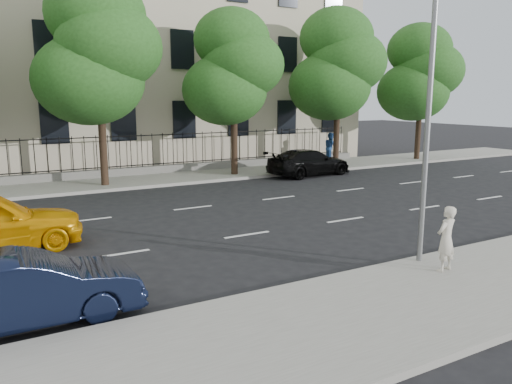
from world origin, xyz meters
TOP-DOWN VIEW (x-y plane):
  - ground at (0.00, 0.00)m, footprint 120.00×120.00m
  - near_sidewalk at (0.00, -4.00)m, footprint 60.00×4.00m
  - far_sidewalk at (0.00, 14.00)m, footprint 60.00×4.00m
  - lane_markings at (0.00, 4.75)m, footprint 49.60×4.62m
  - masonry_building at (0.00, 22.95)m, footprint 34.60×12.11m
  - iron_fence at (0.00, 15.70)m, footprint 30.00×0.50m
  - street_light at (2.50, -1.77)m, footprint 0.25×3.32m
  - tree_c at (-1.96, 13.36)m, footprint 5.89×5.50m
  - tree_d at (5.04, 13.36)m, footprint 5.34×4.94m
  - tree_e at (12.04, 13.36)m, footprint 5.71×5.31m
  - tree_f at (19.04, 13.36)m, footprint 5.52×5.12m
  - navy_sedan at (-6.71, -1.05)m, footprint 4.34×1.54m
  - black_sedan at (8.79, 11.50)m, footprint 5.26×2.56m
  - woman_near at (2.44, -3.15)m, footprint 0.65×0.48m
  - pedestrian_far at (12.75, 14.69)m, footprint 0.95×1.09m

SIDE VIEW (x-z plane):
  - ground at x=0.00m, z-range 0.00..0.00m
  - lane_markings at x=0.00m, z-range 0.00..0.01m
  - near_sidewalk at x=0.00m, z-range 0.00..0.15m
  - far_sidewalk at x=0.00m, z-range 0.00..0.15m
  - iron_fence at x=0.00m, z-range -0.45..1.75m
  - navy_sedan at x=-6.71m, z-range 0.00..1.43m
  - black_sedan at x=8.79m, z-range 0.00..1.47m
  - woman_near at x=2.44m, z-range 0.15..1.76m
  - pedestrian_far at x=12.75m, z-range 0.15..2.07m
  - street_light at x=2.50m, z-range 1.12..9.17m
  - tree_d at x=5.04m, z-range 1.42..10.26m
  - tree_f at x=19.04m, z-range 1.37..10.38m
  - tree_e at x=12.04m, z-range 1.47..10.93m
  - tree_c at x=-1.96m, z-range 1.51..11.31m
  - masonry_building at x=0.00m, z-range -0.23..18.27m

